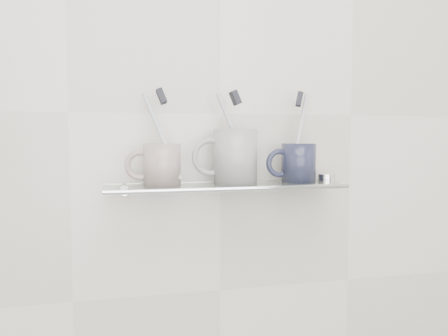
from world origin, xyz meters
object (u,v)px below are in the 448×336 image
object	(u,v)px
mug_left	(162,165)
mug_center	(235,157)
shelf_glass	(227,186)
mug_right	(299,163)

from	to	relation	value
mug_left	mug_center	xyz separation A→B (m)	(0.15, 0.00, 0.02)
shelf_glass	mug_right	size ratio (longest dim) A/B	5.90
mug_left	mug_right	xyz separation A→B (m)	(0.30, 0.00, -0.00)
mug_left	mug_right	size ratio (longest dim) A/B	1.00
shelf_glass	mug_right	world-z (taller)	mug_right
mug_center	mug_right	world-z (taller)	mug_center
shelf_glass	mug_right	xyz separation A→B (m)	(0.16, 0.00, 0.05)
mug_left	mug_center	bearing A→B (deg)	24.53
mug_left	mug_center	distance (m)	0.15
mug_left	shelf_glass	bearing A→B (deg)	22.39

